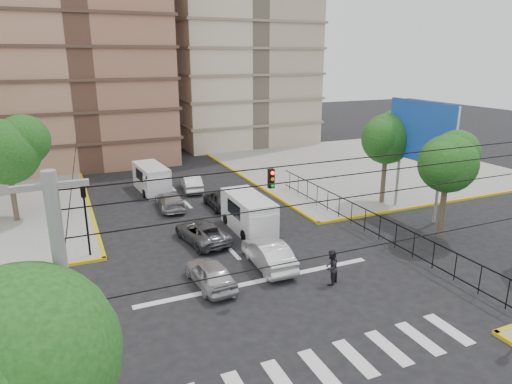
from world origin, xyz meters
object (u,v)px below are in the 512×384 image
van_right_lane (250,215)px  car_white_front_right (268,254)px  traffic_light_nw (85,206)px  car_silver_front_left (210,273)px  pedestrian_crosswalk (331,267)px  van_left_lane (152,180)px

van_right_lane → car_white_front_right: van_right_lane is taller
traffic_light_nw → van_right_lane: (10.06, 0.02, -1.96)m
traffic_light_nw → car_silver_front_left: (5.31, -6.01, -2.42)m
pedestrian_crosswalk → traffic_light_nw: bearing=-69.0°
van_right_lane → van_left_lane: size_ratio=1.01×
traffic_light_nw → pedestrian_crosswalk: traffic_light_nw is taller
car_silver_front_left → car_white_front_right: bearing=-171.2°
van_left_lane → car_white_front_right: size_ratio=1.14×
van_right_lane → van_left_lane: bearing=109.4°
van_right_lane → pedestrian_crosswalk: van_right_lane is taller
traffic_light_nw → car_silver_front_left: bearing=-48.6°
traffic_light_nw → van_right_lane: traffic_light_nw is taller
van_left_lane → car_silver_front_left: 17.71m
car_silver_front_left → pedestrian_crosswalk: (5.67, -2.31, 0.23)m
van_right_lane → car_silver_front_left: (-4.75, -6.03, -0.46)m
van_right_lane → car_white_front_right: size_ratio=1.15×
van_right_lane → pedestrian_crosswalk: size_ratio=2.85×
traffic_light_nw → van_left_lane: (6.01, 11.69, -2.01)m
traffic_light_nw → pedestrian_crosswalk: (10.97, -8.32, -2.19)m
traffic_light_nw → van_left_lane: bearing=62.8°
van_left_lane → van_right_lane: bearing=-75.7°
car_white_front_right → van_right_lane: bearing=-100.2°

